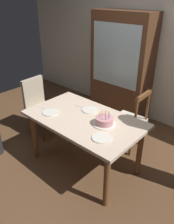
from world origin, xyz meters
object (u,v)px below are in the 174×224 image
object	(u,v)px
china_cabinet	(121,67)
chair_spindle_back	(130,121)
plate_far_side	(90,110)
dining_table	(84,124)
plate_near_guest	(102,138)
birthday_cake	(104,121)
chair_upholstered	(39,104)
plate_near_celebrant	(51,112)

from	to	relation	value
china_cabinet	chair_spindle_back	bearing A→B (deg)	-46.89
plate_far_side	dining_table	bearing A→B (deg)	-69.43
dining_table	plate_near_guest	distance (m)	0.50
china_cabinet	birthday_cake	bearing A→B (deg)	-61.81
chair_spindle_back	plate_far_side	bearing A→B (deg)	-117.59
china_cabinet	chair_upholstered	bearing A→B (deg)	-113.15
birthday_cake	chair_upholstered	bearing A→B (deg)	176.80
china_cabinet	plate_near_guest	bearing A→B (deg)	-61.07
plate_far_side	plate_near_guest	xyz separation A→B (m)	(0.52, -0.40, 0.00)
plate_far_side	chair_upholstered	world-z (taller)	chair_upholstered
plate_near_guest	chair_spindle_back	bearing A→B (deg)	103.29
plate_near_celebrant	plate_near_guest	world-z (taller)	same
chair_upholstered	plate_near_celebrant	bearing A→B (deg)	-24.05
birthday_cake	chair_upholstered	distance (m)	1.45
chair_upholstered	china_cabinet	size ratio (longest dim) A/B	0.50
birthday_cake	plate_far_side	bearing A→B (deg)	157.01
birthday_cake	plate_near_celebrant	distance (m)	0.74
plate_near_celebrant	plate_far_side	bearing A→B (deg)	49.83
chair_spindle_back	china_cabinet	distance (m)	1.19
dining_table	chair_spindle_back	bearing A→B (deg)	73.90
dining_table	plate_far_side	bearing A→B (deg)	110.57
chair_spindle_back	birthday_cake	bearing A→B (deg)	-84.63
chair_spindle_back	china_cabinet	world-z (taller)	china_cabinet
dining_table	plate_near_celebrant	bearing A→B (deg)	-154.15
dining_table	birthday_cake	bearing A→B (deg)	8.90
plate_near_guest	chair_upholstered	world-z (taller)	chair_upholstered
dining_table	chair_upholstered	world-z (taller)	chair_upholstered
plate_far_side	china_cabinet	xyz separation A→B (m)	(-0.45, 1.36, 0.19)
birthday_cake	plate_far_side	distance (m)	0.40
china_cabinet	dining_table	bearing A→B (deg)	-71.44
chair_upholstered	china_cabinet	xyz separation A→B (m)	(0.61, 1.43, 0.42)
plate_near_celebrant	chair_spindle_back	world-z (taller)	chair_spindle_back
plate_near_guest	china_cabinet	world-z (taller)	china_cabinet
plate_near_guest	chair_upholstered	size ratio (longest dim) A/B	0.23
plate_far_side	chair_spindle_back	world-z (taller)	chair_spindle_back
plate_far_side	plate_near_guest	world-z (taller)	same
plate_near_guest	chair_upholstered	distance (m)	1.63
plate_near_celebrant	chair_spindle_back	xyz separation A→B (m)	(0.63, 0.96, -0.30)
dining_table	plate_far_side	xyz separation A→B (m)	(-0.07, 0.20, 0.11)
plate_near_celebrant	chair_upholstered	xyz separation A→B (m)	(-0.72, 0.32, -0.23)
china_cabinet	plate_near_celebrant	bearing A→B (deg)	-86.34
chair_upholstered	china_cabinet	bearing A→B (deg)	66.85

